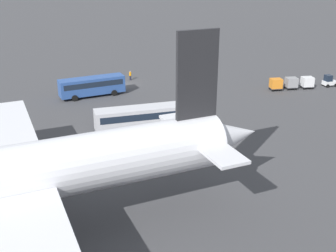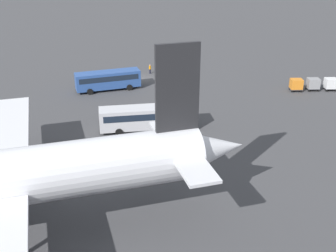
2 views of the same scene
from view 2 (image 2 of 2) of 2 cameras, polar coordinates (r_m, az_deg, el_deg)
ground_plane at (r=77.25m, az=-3.57°, el=6.46°), size 600.00×600.00×0.00m
shuttle_bus_near at (r=71.36m, az=-8.14°, el=6.32°), size 11.02×5.59×3.17m
shuttle_bus_far at (r=55.86m, az=-2.69°, el=1.34°), size 13.12×4.27×3.23m
worker_person at (r=79.73m, az=-2.46°, el=7.72°), size 0.38×0.38×1.74m
cargo_cart_white at (r=75.72m, az=21.17°, el=5.39°), size 2.00×1.68×2.06m
cargo_cart_grey at (r=74.67m, az=19.07°, el=5.45°), size 2.00×1.68×2.06m
cargo_cart_orange at (r=73.48m, az=16.98°, el=5.44°), size 2.00×1.68×2.06m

